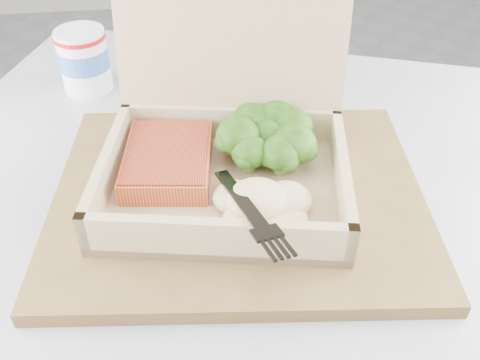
{
  "coord_description": "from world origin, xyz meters",
  "views": [
    {
      "loc": [
        -0.69,
        -0.75,
        1.1
      ],
      "look_at": [
        -0.64,
        -0.35,
        0.76
      ],
      "focal_mm": 40.0,
      "sensor_mm": 36.0,
      "label": 1
    }
  ],
  "objects": [
    {
      "name": "floor",
      "position": [
        0.0,
        0.0,
        0.0
      ],
      "size": [
        4.0,
        4.0,
        0.0
      ],
      "primitive_type": "plane",
      "color": "gray",
      "rests_on": "ground"
    },
    {
      "name": "cafe_table",
      "position": [
        -0.66,
        -0.34,
        0.53
      ],
      "size": [
        0.97,
        0.97,
        0.71
      ],
      "rotation": [
        0.0,
        0.0,
        -0.34
      ],
      "color": "black",
      "rests_on": "floor"
    },
    {
      "name": "serving_tray",
      "position": [
        -0.64,
        -0.34,
        0.72
      ],
      "size": [
        0.41,
        0.34,
        0.02
      ],
      "primitive_type": "cube",
      "rotation": [
        0.0,
        0.0,
        -0.1
      ],
      "color": "brown",
      "rests_on": "cafe_table"
    },
    {
      "name": "takeout_container",
      "position": [
        -0.65,
        -0.3,
        0.79
      ],
      "size": [
        0.28,
        0.27,
        0.23
      ],
      "rotation": [
        0.0,
        0.0,
        -0.18
      ],
      "color": "tan",
      "rests_on": "serving_tray"
    },
    {
      "name": "salmon_fillet",
      "position": [
        -0.71,
        -0.3,
        0.75
      ],
      "size": [
        0.1,
        0.13,
        0.02
      ],
      "primitive_type": "cube",
      "rotation": [
        0.0,
        0.0,
        -0.12
      ],
      "color": "#DA5E2A",
      "rests_on": "takeout_container"
    },
    {
      "name": "broccoli_pile",
      "position": [
        -0.61,
        -0.29,
        0.76
      ],
      "size": [
        0.11,
        0.11,
        0.04
      ],
      "primitive_type": null,
      "color": "#3C7A1B",
      "rests_on": "takeout_container"
    },
    {
      "name": "mashed_potatoes",
      "position": [
        -0.63,
        -0.38,
        0.76
      ],
      "size": [
        0.1,
        0.09,
        0.03
      ],
      "primitive_type": "ellipsoid",
      "color": "beige",
      "rests_on": "takeout_container"
    },
    {
      "name": "plastic_fork",
      "position": [
        -0.65,
        -0.37,
        0.77
      ],
      "size": [
        0.05,
        0.17,
        0.03
      ],
      "rotation": [
        0.0,
        0.0,
        3.36
      ],
      "color": "black",
      "rests_on": "mashed_potatoes"
    },
    {
      "name": "paper_cup",
      "position": [
        -0.82,
        -0.07,
        0.76
      ],
      "size": [
        0.07,
        0.07,
        0.09
      ],
      "color": "white",
      "rests_on": "cafe_table"
    },
    {
      "name": "receipt",
      "position": [
        -0.53,
        -0.15,
        0.71
      ],
      "size": [
        0.13,
        0.17,
        0.0
      ],
      "primitive_type": "cube",
      "rotation": [
        0.0,
        0.0,
        -0.39
      ],
      "color": "white",
      "rests_on": "cafe_table"
    }
  ]
}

